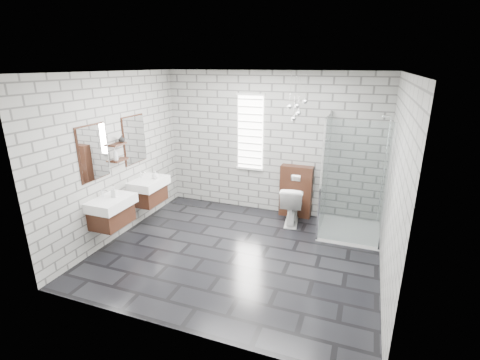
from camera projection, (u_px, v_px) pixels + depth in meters
The scene contains 20 objects.
floor at pixel (237, 253), 5.45m from camera, with size 4.20×3.60×0.02m, color black.
ceiling at pixel (237, 71), 4.58m from camera, with size 4.20×3.60×0.02m, color white.
wall_back at pixel (270, 144), 6.63m from camera, with size 4.20×0.02×2.70m, color #A0A09B.
wall_front at pixel (171, 220), 3.41m from camera, with size 4.20×0.02×2.70m, color #A0A09B.
wall_left at pixel (117, 157), 5.71m from camera, with size 0.02×3.60×2.70m, color #A0A09B.
wall_right at pixel (395, 187), 4.32m from camera, with size 0.02×3.60×2.70m, color #A0A09B.
vanity_left at pixel (109, 204), 5.36m from camera, with size 0.47×0.70×1.57m.
vanity_right at pixel (147, 184), 6.24m from camera, with size 0.47×0.70×1.57m.
shelf_lower at pixel (119, 160), 5.65m from camera, with size 0.14×0.30×0.03m, color #3F2013.
shelf_upper at pixel (118, 144), 5.57m from camera, with size 0.14×0.30×0.03m, color #3F2013.
window at pixel (250, 133), 6.67m from camera, with size 0.56×0.05×1.48m.
cistern_panel at pixel (296, 191), 6.62m from camera, with size 0.60×0.20×1.00m, color #3F2013.
flush_plate at pixel (296, 178), 6.43m from camera, with size 0.18×0.01×0.12m, color silver.
shower_enclosure at pixel (345, 208), 5.84m from camera, with size 1.00×1.00×2.03m.
pendant_cluster at pixel (297, 109), 5.82m from camera, with size 0.31×0.28×0.82m.
toilet at pixel (292, 204), 6.36m from camera, with size 0.40×0.71×0.72m, color white.
soap_bottle_a at pixel (114, 192), 5.35m from camera, with size 0.08×0.08×0.17m, color #B2B2B2.
soap_bottle_b at pixel (155, 175), 6.20m from camera, with size 0.11×0.11×0.14m, color #B2B2B2.
soap_bottle_c at pixel (115, 154), 5.53m from camera, with size 0.08×0.08×0.20m, color #B2B2B2.
vase at pixel (122, 139), 5.63m from camera, with size 0.10×0.10×0.11m, color #B2B2B2.
Camera 1 is at (1.71, -4.49, 2.80)m, focal length 26.00 mm.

